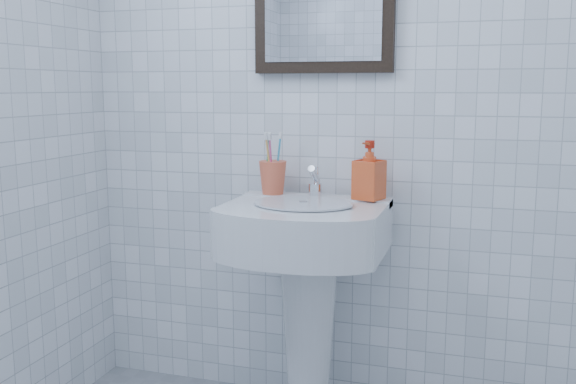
% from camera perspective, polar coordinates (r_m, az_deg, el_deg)
% --- Properties ---
extents(wall_back, '(2.20, 0.02, 2.50)m').
position_cam_1_polar(wall_back, '(2.30, 7.80, 10.70)').
color(wall_back, white).
rests_on(wall_back, ground).
extents(washbasin, '(0.53, 0.39, 0.82)m').
position_cam_1_polar(washbasin, '(2.22, 1.72, -7.50)').
color(washbasin, white).
rests_on(washbasin, ground).
extents(faucet, '(0.05, 0.10, 0.12)m').
position_cam_1_polar(faucet, '(2.25, 2.41, 0.71)').
color(faucet, silver).
rests_on(faucet, washbasin).
extents(toothbrush_cup, '(0.13, 0.13, 0.12)m').
position_cam_1_polar(toothbrush_cup, '(2.31, -1.36, 1.29)').
color(toothbrush_cup, '#DD5C3B').
rests_on(toothbrush_cup, washbasin).
extents(soap_dispenser, '(0.11, 0.12, 0.20)m').
position_cam_1_polar(soap_dispenser, '(2.21, 7.23, 1.92)').
color(soap_dispenser, red).
rests_on(soap_dispenser, washbasin).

